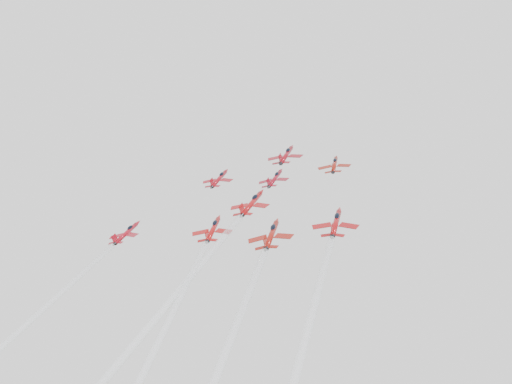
% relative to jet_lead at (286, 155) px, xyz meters
% --- Properties ---
extents(jet_lead, '(10.56, 12.94, 10.02)m').
position_rel_jet_lead_xyz_m(jet_lead, '(0.00, 0.00, 0.00)').
color(jet_lead, maroon).
extents(jet_row2_left, '(9.06, 11.11, 8.60)m').
position_rel_jet_lead_xyz_m(jet_row2_left, '(-16.20, -10.25, -7.81)').
color(jet_row2_left, '#A00F1A').
extents(jet_row2_center, '(8.58, 10.51, 8.14)m').
position_rel_jet_lead_xyz_m(jet_row2_center, '(0.76, -12.60, -9.61)').
color(jet_row2_center, maroon).
extents(jet_row2_right, '(8.70, 10.67, 8.26)m').
position_rel_jet_lead_xyz_m(jet_row2_right, '(15.64, -8.02, -6.12)').
color(jet_row2_right, maroon).
extents(jet_center, '(10.35, 90.54, 69.34)m').
position_rel_jet_lead_xyz_m(jet_center, '(-1.53, -63.53, -48.42)').
color(jet_center, '#AF1013').
extents(jet_rear_farleft, '(8.55, 74.77, 57.26)m').
position_rel_jet_lead_xyz_m(jet_rear_farleft, '(-30.41, -65.81, -50.15)').
color(jet_rear_farleft, '#A50F1D').
extents(jet_rear_left, '(9.53, 83.33, 63.81)m').
position_rel_jet_lead_xyz_m(jet_rear_left, '(-7.23, -69.80, -53.19)').
color(jet_rear_left, '#AF1010').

